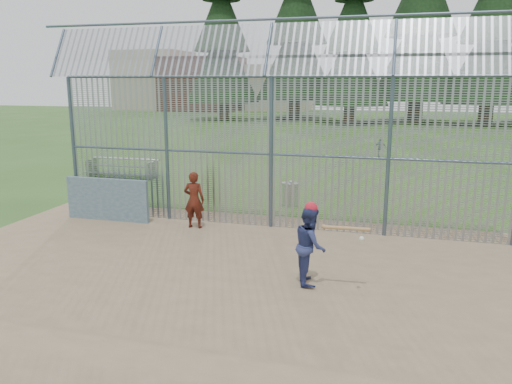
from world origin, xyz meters
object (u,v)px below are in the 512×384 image
(dugout_wall, at_px, (107,199))
(batter, at_px, (310,245))
(trash_can, at_px, (291,194))
(onlooker, at_px, (194,200))
(bleacher, at_px, (122,167))

(dugout_wall, distance_m, batter, 6.92)
(batter, xyz_separation_m, trash_can, (-1.61, 6.05, -0.40))
(dugout_wall, relative_size, trash_can, 3.05)
(batter, relative_size, onlooker, 1.00)
(dugout_wall, distance_m, trash_can, 5.58)
(dugout_wall, bearing_deg, trash_can, 33.68)
(bleacher, bearing_deg, batter, -44.05)
(dugout_wall, bearing_deg, bleacher, 116.90)
(onlooker, bearing_deg, bleacher, -51.19)
(trash_can, distance_m, bleacher, 8.28)
(batter, bearing_deg, bleacher, 30.91)
(trash_can, bearing_deg, onlooker, -122.48)
(batter, xyz_separation_m, bleacher, (-9.33, 9.03, -0.37))
(trash_can, bearing_deg, dugout_wall, -146.32)
(onlooker, relative_size, bleacher, 0.51)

